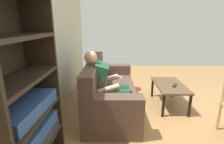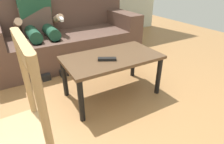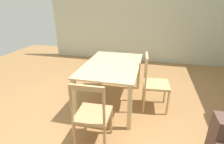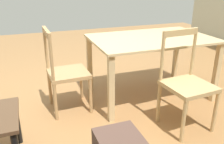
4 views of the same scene
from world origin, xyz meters
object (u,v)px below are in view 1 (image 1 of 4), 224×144
Objects in this scene: couch at (108,91)px; coffee_table at (170,87)px; person_lounging at (107,84)px; bookshelf at (23,117)px; tv_remote at (175,85)px.

coffee_table is at bearing -85.17° from couch.
bookshelf reaches higher than person_lounging.
person_lounging reaches higher than tv_remote.
person_lounging is at bearing 43.99° from tv_remote.
coffee_table is (0.10, -1.18, 0.05)m from couch.
person_lounging is at bearing -29.13° from bookshelf.
couch is at bearing 28.95° from tv_remote.
couch reaches higher than coffee_table.
bookshelf is at bearing 131.95° from coffee_table.
bookshelf is (-1.28, 0.71, 0.15)m from person_lounging.
bookshelf reaches higher than coffee_table.
coffee_table is 5.55× the size of tv_remote.
person_lounging is 1.22× the size of coffee_table.
coffee_table is 0.13m from tv_remote.
person_lounging reaches higher than couch.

